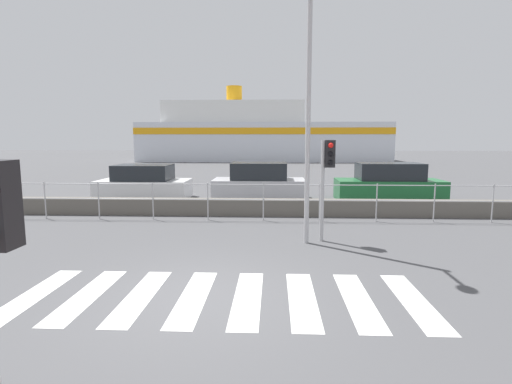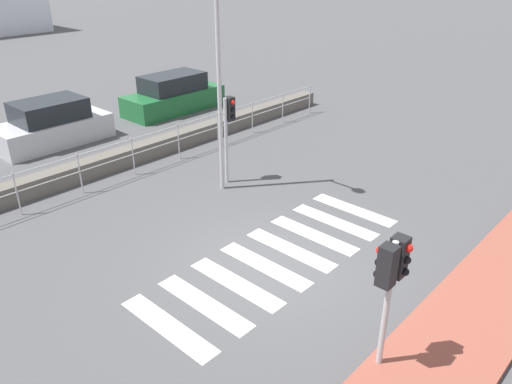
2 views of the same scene
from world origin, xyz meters
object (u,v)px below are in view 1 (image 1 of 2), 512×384
object	(u,v)px
traffic_light_far	(327,167)
streetlamp	(310,89)
ferry_boat	(258,136)
parked_car_silver	(259,184)
parked_car_white	(144,184)
parked_car_green	(389,184)

from	to	relation	value
traffic_light_far	streetlamp	size ratio (longest dim) A/B	0.43
traffic_light_far	ferry_boat	size ratio (longest dim) A/B	0.09
traffic_light_far	parked_car_silver	world-z (taller)	traffic_light_far
streetlamp	ferry_boat	distance (m)	37.50
traffic_light_far	ferry_boat	xyz separation A→B (m)	(-3.24, 36.94, 0.99)
streetlamp	ferry_boat	xyz separation A→B (m)	(-2.73, 37.39, -0.87)
ferry_boat	parked_car_white	size ratio (longest dim) A/B	7.19
parked_car_green	streetlamp	bearing A→B (deg)	-118.59
parked_car_silver	parked_car_green	size ratio (longest dim) A/B	0.89
parked_car_silver	streetlamp	bearing A→B (deg)	-78.97
parked_car_silver	ferry_boat	bearing A→B (deg)	92.44
streetlamp	traffic_light_far	bearing A→B (deg)	41.58
ferry_boat	parked_car_silver	size ratio (longest dim) A/B	7.22
streetlamp	parked_car_white	distance (m)	10.39
streetlamp	parked_car_white	size ratio (longest dim) A/B	1.53
parked_car_white	parked_car_green	size ratio (longest dim) A/B	0.89
parked_car_white	parked_car_green	distance (m)	10.57
traffic_light_far	parked_car_white	world-z (taller)	traffic_light_far
ferry_boat	parked_car_silver	distance (m)	30.03
traffic_light_far	parked_car_silver	size ratio (longest dim) A/B	0.66
parked_car_silver	parked_car_green	bearing A→B (deg)	0.00
ferry_boat	parked_car_white	world-z (taller)	ferry_boat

